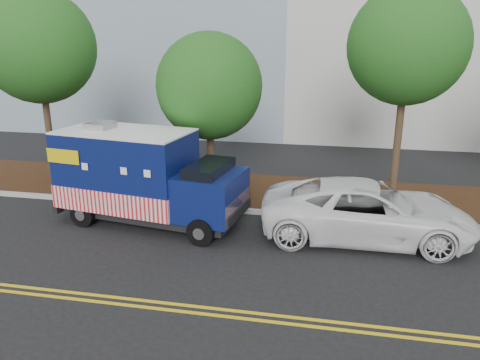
# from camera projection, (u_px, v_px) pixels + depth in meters

# --- Properties ---
(ground) EXTENTS (120.00, 120.00, 0.00)m
(ground) POSITION_uv_depth(u_px,v_px,m) (182.00, 225.00, 15.04)
(ground) COLOR black
(ground) RESTS_ON ground
(curb) EXTENTS (120.00, 0.18, 0.15)m
(curb) POSITION_uv_depth(u_px,v_px,m) (194.00, 207.00, 16.33)
(curb) COLOR #9E9E99
(curb) RESTS_ON ground
(mulch_strip) EXTENTS (120.00, 4.00, 0.15)m
(mulch_strip) POSITION_uv_depth(u_px,v_px,m) (209.00, 188.00, 18.29)
(mulch_strip) COLOR black
(mulch_strip) RESTS_ON ground
(centerline_near) EXTENTS (120.00, 0.10, 0.01)m
(centerline_near) POSITION_uv_depth(u_px,v_px,m) (122.00, 298.00, 10.88)
(centerline_near) COLOR gold
(centerline_near) RESTS_ON ground
(centerline_far) EXTENTS (120.00, 0.10, 0.01)m
(centerline_far) POSITION_uv_depth(u_px,v_px,m) (117.00, 304.00, 10.65)
(centerline_far) COLOR gold
(centerline_far) RESTS_ON ground
(tree_a) EXTENTS (4.26, 4.26, 7.53)m
(tree_a) POSITION_uv_depth(u_px,v_px,m) (38.00, 47.00, 17.56)
(tree_a) COLOR #38281C
(tree_a) RESTS_ON ground
(tree_b) EXTENTS (3.74, 3.74, 5.98)m
(tree_b) POSITION_uv_depth(u_px,v_px,m) (209.00, 87.00, 16.35)
(tree_b) COLOR #38281C
(tree_b) RESTS_ON ground
(tree_c) EXTENTS (3.92, 3.92, 7.46)m
(tree_c) POSITION_uv_depth(u_px,v_px,m) (407.00, 46.00, 15.30)
(tree_c) COLOR #38281C
(tree_c) RESTS_ON ground
(sign_post) EXTENTS (0.06, 0.06, 2.40)m
(sign_post) POSITION_uv_depth(u_px,v_px,m) (142.00, 171.00, 16.58)
(sign_post) COLOR #473828
(sign_post) RESTS_ON ground
(food_truck) EXTENTS (6.31, 3.14, 3.19)m
(food_truck) POSITION_uv_depth(u_px,v_px,m) (142.00, 179.00, 14.89)
(food_truck) COLOR black
(food_truck) RESTS_ON ground
(white_car) EXTENTS (6.24, 2.95, 1.72)m
(white_car) POSITION_uv_depth(u_px,v_px,m) (367.00, 211.00, 13.85)
(white_car) COLOR white
(white_car) RESTS_ON ground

